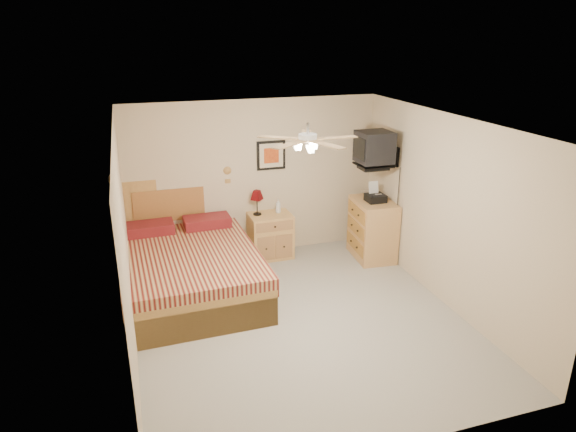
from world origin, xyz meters
name	(u,v)px	position (x,y,z in m)	size (l,w,h in m)	color
floor	(300,320)	(0.00, 0.00, 0.00)	(4.50, 4.50, 0.00)	gray
ceiling	(302,123)	(0.00, 0.00, 2.50)	(4.00, 4.50, 0.04)	white
wall_back	(255,179)	(0.00, 2.25, 1.25)	(4.00, 0.04, 2.50)	#C3AF8F
wall_front	(393,327)	(0.00, -2.25, 1.25)	(4.00, 0.04, 2.50)	#C3AF8F
wall_left	(125,249)	(-2.00, 0.00, 1.25)	(0.04, 4.50, 2.50)	#C3AF8F
wall_right	(446,212)	(2.00, 0.00, 1.25)	(0.04, 4.50, 2.50)	#C3AF8F
bed	(188,243)	(-1.23, 1.12, 0.76)	(1.79, 2.35, 1.52)	#A2703B
nightstand	(270,235)	(0.18, 2.00, 0.36)	(0.66, 0.50, 0.72)	#C48845
table_lamp	(257,203)	(-0.01, 2.07, 0.92)	(0.22, 0.22, 0.40)	#54070A
lotion_bottle	(278,206)	(0.33, 2.05, 0.83)	(0.09, 0.09, 0.23)	silver
framed_picture	(271,155)	(0.27, 2.23, 1.62)	(0.46, 0.04, 0.46)	black
dresser	(373,229)	(1.73, 1.49, 0.48)	(0.56, 0.81, 0.96)	tan
fax_machine	(376,192)	(1.73, 1.45, 1.11)	(0.28, 0.30, 0.30)	black
magazine_lower	(366,195)	(1.71, 1.75, 0.97)	(0.20, 0.27, 0.03)	beige
magazine_upper	(366,194)	(1.70, 1.74, 0.99)	(0.21, 0.28, 0.02)	gray
wall_tv	(383,149)	(1.75, 1.34, 1.81)	(0.56, 0.46, 0.58)	black
ceiling_fan	(308,139)	(0.00, -0.20, 2.36)	(1.14, 1.14, 0.28)	white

